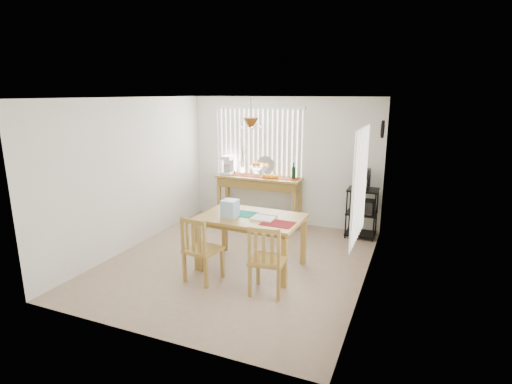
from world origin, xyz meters
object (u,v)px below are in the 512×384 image
at_px(sideboard, 259,188).
at_px(dining_table, 251,222).
at_px(chair_right, 267,260).
at_px(cart_items, 364,179).
at_px(wire_cart, 362,208).
at_px(chair_left, 201,250).

xyz_separation_m(sideboard, dining_table, (0.70, -2.07, -0.01)).
bearing_deg(dining_table, chair_right, -53.16).
bearing_deg(dining_table, cart_items, 55.94).
bearing_deg(dining_table, wire_cart, 55.81).
bearing_deg(sideboard, chair_right, -66.01).
bearing_deg(chair_left, sideboard, 94.72).
distance_m(cart_items, dining_table, 2.50).
bearing_deg(sideboard, dining_table, -71.24).
bearing_deg(cart_items, wire_cart, -90.00).
relative_size(cart_items, dining_table, 0.24).
height_order(sideboard, dining_table, sideboard).
distance_m(wire_cart, dining_table, 2.47).
bearing_deg(chair_left, cart_items, 56.18).
height_order(cart_items, chair_right, cart_items).
distance_m(sideboard, wire_cart, 2.10).
bearing_deg(chair_right, chair_left, -179.71).
bearing_deg(sideboard, chair_left, -85.28).
height_order(cart_items, dining_table, cart_items).
xyz_separation_m(cart_items, chair_left, (-1.86, -2.78, -0.63)).
xyz_separation_m(wire_cart, cart_items, (0.00, 0.01, 0.55)).
xyz_separation_m(chair_left, chair_right, (1.01, 0.01, 0.00)).
height_order(wire_cart, cart_items, cart_items).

